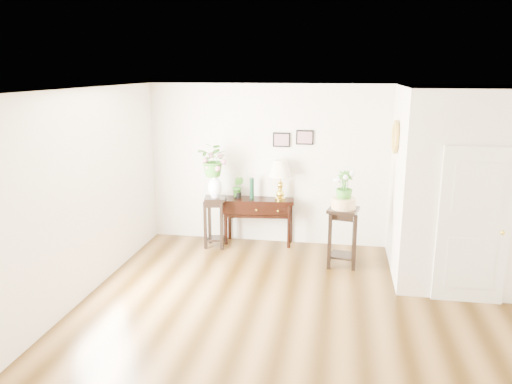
% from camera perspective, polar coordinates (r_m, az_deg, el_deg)
% --- Properties ---
extents(floor, '(6.00, 5.50, 0.02)m').
position_cam_1_polar(floor, '(6.53, 5.62, -13.89)').
color(floor, brown).
rests_on(floor, ground).
extents(ceiling, '(6.00, 5.50, 0.02)m').
position_cam_1_polar(ceiling, '(5.79, 6.29, 11.46)').
color(ceiling, white).
rests_on(ceiling, ground).
extents(wall_back, '(6.00, 0.02, 2.80)m').
position_cam_1_polar(wall_back, '(8.68, 7.18, 2.92)').
color(wall_back, silver).
rests_on(wall_back, ground).
extents(wall_front, '(6.00, 0.02, 2.80)m').
position_cam_1_polar(wall_front, '(3.46, 2.70, -14.42)').
color(wall_front, silver).
rests_on(wall_front, ground).
extents(wall_left, '(0.02, 5.50, 2.80)m').
position_cam_1_polar(wall_left, '(6.87, -19.87, -0.73)').
color(wall_left, silver).
rests_on(wall_left, ground).
extents(partition, '(1.80, 1.95, 2.80)m').
position_cam_1_polar(partition, '(7.92, 22.19, 0.91)').
color(partition, silver).
rests_on(partition, floor).
extents(door, '(0.90, 0.05, 2.10)m').
position_cam_1_polar(door, '(7.06, 23.61, -3.66)').
color(door, silver).
rests_on(door, floor).
extents(art_print_left, '(0.30, 0.02, 0.25)m').
position_cam_1_polar(art_print_left, '(8.64, 2.94, 5.98)').
color(art_print_left, black).
rests_on(art_print_left, wall_back).
extents(art_print_right, '(0.30, 0.02, 0.25)m').
position_cam_1_polar(art_print_right, '(8.60, 5.60, 6.23)').
color(art_print_right, black).
rests_on(art_print_right, wall_back).
extents(wall_ornament, '(0.07, 0.51, 0.51)m').
position_cam_1_polar(wall_ornament, '(7.78, 15.64, 6.09)').
color(wall_ornament, gold).
rests_on(wall_ornament, partition).
extents(console_table, '(1.27, 0.54, 0.83)m').
position_cam_1_polar(console_table, '(8.85, 0.28, -3.35)').
color(console_table, black).
rests_on(console_table, floor).
extents(table_lamp, '(0.43, 0.43, 0.70)m').
position_cam_1_polar(table_lamp, '(8.60, 2.80, 1.38)').
color(table_lamp, gold).
rests_on(table_lamp, console_table).
extents(green_vase, '(0.08, 0.08, 0.37)m').
position_cam_1_polar(green_vase, '(8.72, -0.48, 0.35)').
color(green_vase, black).
rests_on(green_vase, console_table).
extents(potted_plant, '(0.22, 0.18, 0.37)m').
position_cam_1_polar(potted_plant, '(8.76, -2.07, 0.50)').
color(potted_plant, '#377E23').
rests_on(potted_plant, console_table).
extents(plant_stand_a, '(0.40, 0.40, 0.90)m').
position_cam_1_polar(plant_stand_a, '(8.72, -4.65, -3.44)').
color(plant_stand_a, black).
rests_on(plant_stand_a, floor).
extents(porcelain_vase, '(0.28, 0.28, 0.41)m').
position_cam_1_polar(porcelain_vase, '(8.54, -4.74, 0.88)').
color(porcelain_vase, white).
rests_on(porcelain_vase, plant_stand_a).
extents(lily_arrangement, '(0.64, 0.60, 0.58)m').
position_cam_1_polar(lily_arrangement, '(8.45, -4.80, 3.96)').
color(lily_arrangement, '#377E23').
rests_on(lily_arrangement, porcelain_vase).
extents(plant_stand_b, '(0.52, 0.52, 0.93)m').
position_cam_1_polar(plant_stand_b, '(7.99, 9.81, -5.09)').
color(plant_stand_b, black).
rests_on(plant_stand_b, floor).
extents(ceramic_bowl, '(0.48, 0.48, 0.17)m').
position_cam_1_polar(ceramic_bowl, '(7.83, 9.97, -1.30)').
color(ceramic_bowl, beige).
rests_on(ceramic_bowl, plant_stand_b).
extents(narcissus, '(0.27, 0.27, 0.47)m').
position_cam_1_polar(narcissus, '(7.76, 10.06, 0.65)').
color(narcissus, '#377E23').
rests_on(narcissus, ceramic_bowl).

